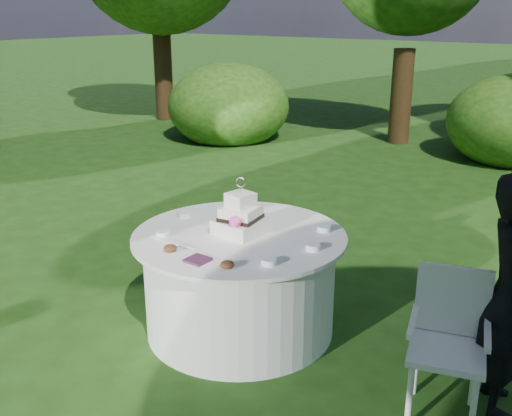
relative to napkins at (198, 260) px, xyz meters
The scene contains 9 objects.
ground 0.95m from the napkins, 98.55° to the left, with size 80.00×80.00×0.00m, color #1C360E.
napkins is the anchor object (origin of this frame).
feather_plume 0.41m from the napkins, 160.74° to the left, with size 0.48×0.07×0.01m, color white.
guest 1.90m from the napkins, 22.90° to the left, with size 0.54×0.36×1.49m, color black.
table 0.67m from the napkins, 98.55° to the left, with size 1.56×1.56×0.77m.
cake 0.58m from the napkins, 98.87° to the left, with size 0.34×0.35×0.43m.
chair 1.60m from the napkins, 19.07° to the left, with size 0.53×0.53×0.89m.
votives 0.60m from the napkins, 94.25° to the left, with size 1.27×0.94×0.04m.
petal_cups 0.03m from the napkins, 127.57° to the left, with size 0.57×0.11×0.05m.
Camera 1 is at (2.50, -3.18, 2.33)m, focal length 42.00 mm.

